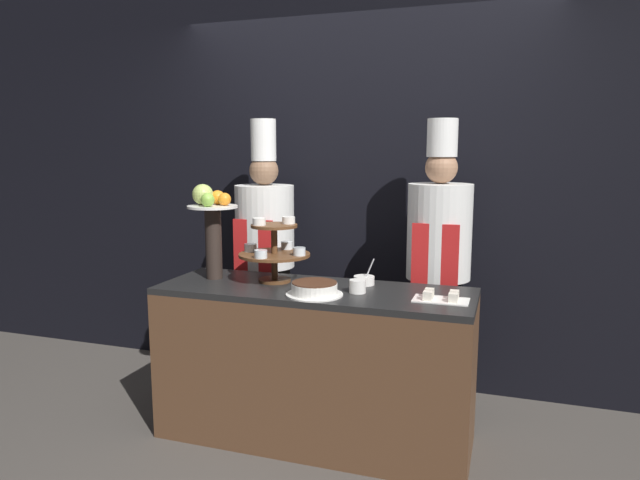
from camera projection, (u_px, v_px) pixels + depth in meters
name	position (u px, v px, depth m)	size (l,w,h in m)	color
ground_plane	(296.00, 463.00, 2.96)	(14.00, 14.00, 0.00)	#47423D
wall_back	(359.00, 181.00, 3.89)	(10.00, 0.06, 2.80)	black
buffet_counter	(314.00, 364.00, 3.16)	(1.72, 0.59, 0.87)	brown
tiered_stand	(274.00, 249.00, 3.22)	(0.41, 0.41, 0.37)	brown
fruit_pedestal	(212.00, 219.00, 3.29)	(0.29, 0.29, 0.55)	#2D231E
cake_round	(314.00, 289.00, 2.94)	(0.30, 0.30, 0.07)	white
cup_white	(358.00, 286.00, 2.99)	(0.09, 0.09, 0.07)	white
cake_square_tray	(441.00, 297.00, 2.84)	(0.27, 0.16, 0.05)	white
serving_bowl_far	(364.00, 280.00, 3.18)	(0.12, 0.12, 0.15)	white
chef_left	(265.00, 249.00, 3.78)	(0.39, 0.39, 1.81)	#38332D
chef_center_left	(438.00, 256.00, 3.42)	(0.38, 0.38, 1.79)	black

